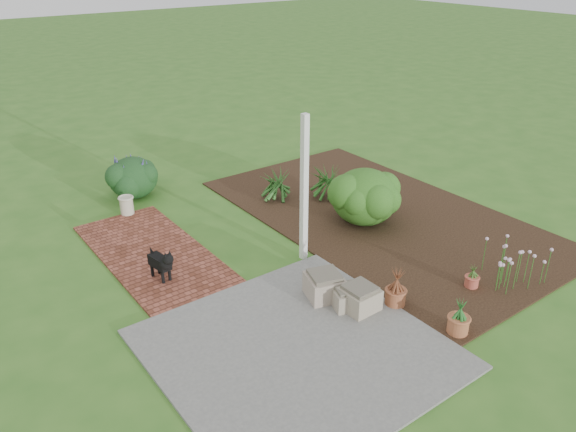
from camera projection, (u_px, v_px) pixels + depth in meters
ground at (293, 266)px, 9.28m from camera, size 80.00×80.00×0.00m
concrete_patio at (297, 349)px, 7.34m from camera, size 3.50×3.50×0.04m
brick_path at (152, 253)px, 9.63m from camera, size 1.60×3.50×0.04m
garden_bed at (379, 215)px, 10.98m from camera, size 4.00×7.00×0.03m
veranda_post at (304, 190)px, 8.97m from camera, size 0.10×0.10×2.50m
stone_trough_near at (359, 299)px, 8.06m from camera, size 0.49×0.49×0.32m
stone_trough_mid at (347, 298)px, 8.13m from camera, size 0.52×0.52×0.27m
stone_trough_far at (324, 286)px, 8.33m from camera, size 0.65×0.65×0.34m
black_dog at (161, 262)px, 8.70m from camera, size 0.25×0.61×0.52m
cream_ceramic_urn at (127, 205)px, 10.92m from camera, size 0.30×0.30×0.35m
evergreen_shrub at (365, 195)px, 10.50m from camera, size 1.53×1.53×1.06m
agapanthus_clump_back at (326, 179)px, 11.57m from camera, size 1.15×1.15×0.81m
agapanthus_clump_front at (276, 182)px, 11.50m from camera, size 0.96×0.96×0.76m
pink_flower_patch at (512, 262)px, 8.69m from camera, size 1.01×1.01×0.64m
terracotta_pot_bronze at (395, 297)px, 8.19m from camera, size 0.36×0.36×0.24m
terracotta_pot_small_left at (472, 281)px, 8.63m from camera, size 0.26×0.26×0.17m
terracotta_pot_small_right at (458, 325)px, 7.59m from camera, size 0.30×0.30×0.24m
purple_flowering_bush at (133, 176)px, 11.70m from camera, size 1.07×1.07×0.86m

